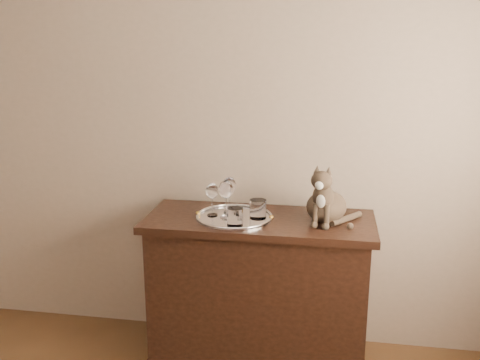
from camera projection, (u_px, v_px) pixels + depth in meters
The scene contains 9 objects.
wall_back at pixel (164, 113), 3.07m from camera, with size 4.00×0.10×2.70m, color tan.
sideboard at pixel (259, 292), 2.91m from camera, with size 1.20×0.50×0.85m, color black, non-canonical shape.
tray at pixel (234, 218), 2.79m from camera, with size 0.40×0.40×0.01m, color silver.
wine_glass_b at pixel (229, 195), 2.84m from camera, with size 0.07×0.07×0.20m, color white, non-canonical shape.
wine_glass_c at pixel (212, 199), 2.80m from camera, with size 0.07×0.07×0.18m, color white, non-canonical shape.
wine_glass_d at pixel (226, 199), 2.75m from camera, with size 0.08×0.08×0.20m, color silver, non-canonical shape.
tumbler_b at pixel (235, 217), 2.65m from camera, with size 0.08×0.08×0.09m, color silver.
tumbler_c at pixel (258, 209), 2.76m from camera, with size 0.09×0.09×0.10m, color white.
cat at pixel (327, 192), 2.72m from camera, with size 0.31×0.29×0.31m, color brown, non-canonical shape.
Camera 1 is at (0.95, -0.70, 1.75)m, focal length 40.00 mm.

